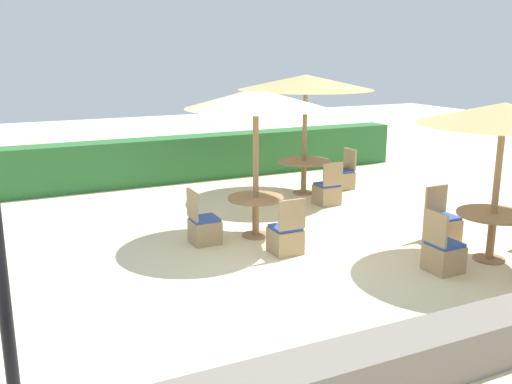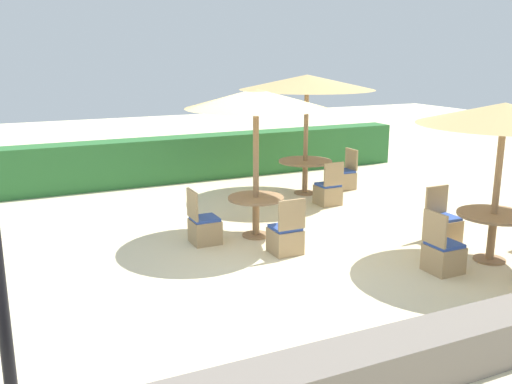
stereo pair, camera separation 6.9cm
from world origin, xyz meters
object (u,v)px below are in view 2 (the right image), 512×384
patio_chair_front_right_west (443,255)px  round_table_front_right (493,223)px  round_table_center (256,206)px  patio_chair_center_west (204,228)px  patio_chair_center_south (286,238)px  patio_chair_back_right_east (344,178)px  parasol_back_right (307,83)px  parasol_front_right (504,115)px  round_table_back_right (305,167)px  patio_chair_back_right_south (328,192)px  parasol_center (256,99)px  patio_chair_front_right_north (443,227)px

patio_chair_front_right_west → round_table_front_right: bearing=92.4°
round_table_center → patio_chair_center_west: size_ratio=1.04×
patio_chair_center_south → patio_chair_center_west: same height
patio_chair_front_right_west → patio_chair_back_right_east: bearing=162.0°
round_table_center → parasol_back_right: 3.78m
patio_chair_back_right_east → parasol_front_right: bearing=172.9°
patio_chair_center_south → round_table_back_right: size_ratio=0.78×
patio_chair_back_right_east → patio_chair_back_right_south: bearing=133.7°
round_table_front_right → round_table_back_right: size_ratio=0.91×
parasol_front_right → patio_chair_back_right_east: size_ratio=2.69×
patio_chair_back_right_east → patio_chair_center_south: bearing=134.8°
parasol_front_right → patio_chair_back_right_east: (0.61, 4.91, -1.99)m
patio_chair_front_right_west → parasol_back_right: 5.45m
patio_chair_center_south → round_table_center: bearing=93.1°
round_table_back_right → parasol_center: bearing=-135.2°
parasol_back_right → patio_chair_back_right_east: bearing=-0.1°
round_table_back_right → patio_chair_back_right_east: bearing=-0.1°
parasol_front_right → patio_chair_back_right_south: 4.38m
patio_chair_front_right_north → patio_chair_back_right_east: size_ratio=1.00×
patio_chair_front_right_north → parasol_center: 3.80m
patio_chair_center_west → patio_chair_back_right_south: 3.43m
patio_chair_center_west → round_table_back_right: (3.25, 2.25, 0.36)m
round_table_center → patio_chair_center_west: patio_chair_center_west is taller
patio_chair_front_right_north → patio_chair_center_west: 4.02m
round_table_back_right → patio_chair_back_right_south: (-0.04, -1.04, -0.36)m
parasol_back_right → round_table_back_right: bearing=0.0°
patio_chair_front_right_north → patio_chair_back_right_south: 2.90m
parasol_center → patio_chair_back_right_east: 4.57m
round_table_center → parasol_front_right: bearing=-43.7°
patio_chair_back_right_east → parasol_back_right: bearing=89.9°
round_table_back_right → patio_chair_back_right_south: 1.10m
round_table_center → round_table_back_right: round_table_back_right is taller
round_table_front_right → patio_chair_front_right_west: size_ratio=1.17×
round_table_front_right → patio_chair_center_south: patio_chair_center_south is taller
patio_chair_back_right_east → patio_chair_back_right_south: 1.51m
patio_chair_center_west → patio_chair_back_right_east: size_ratio=1.00×
patio_chair_front_right_north → patio_chair_back_right_east: (0.63, 3.90, 0.00)m
parasol_front_right → parasol_back_right: (-0.44, 4.91, 0.23)m
patio_chair_front_right_west → round_table_back_right: size_ratio=0.78×
patio_chair_front_right_north → patio_chair_front_right_west: bearing=47.1°
patio_chair_center_west → parasol_back_right: parasol_back_right is taller
parasol_center → patio_chair_center_south: parasol_center is taller
parasol_center → parasol_front_right: bearing=-43.7°
parasol_back_right → patio_chair_front_right_north: bearing=-83.9°
round_table_front_right → patio_chair_back_right_south: (-0.48, 3.87, -0.34)m
round_table_front_right → round_table_center: round_table_front_right is taller
patio_chair_front_right_west → round_table_back_right: (0.56, 4.95, 0.36)m
patio_chair_front_right_west → patio_chair_back_right_south: 3.95m
parasol_back_right → patio_chair_back_right_east: 2.45m
parasol_back_right → patio_chair_back_right_east: size_ratio=3.18×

